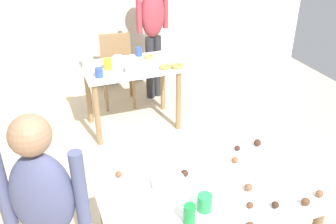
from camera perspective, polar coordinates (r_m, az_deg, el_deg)
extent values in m
cube|color=white|center=(2.37, 6.06, -12.18)|extent=(1.30, 0.77, 0.04)
cylinder|color=olive|center=(3.07, 13.07, -10.87)|extent=(0.06, 0.06, 0.71)
cube|color=silver|center=(4.12, -5.59, 6.80)|extent=(1.03, 0.62, 0.04)
cylinder|color=olive|center=(3.98, -10.64, -0.46)|extent=(0.06, 0.06, 0.71)
cylinder|color=olive|center=(4.19, 1.57, 1.71)|extent=(0.06, 0.06, 0.71)
cylinder|color=olive|center=(4.42, -11.93, 2.53)|extent=(0.06, 0.06, 0.71)
cylinder|color=olive|center=(4.61, -0.78, 4.39)|extent=(0.06, 0.06, 0.71)
cube|color=olive|center=(4.76, -7.57, 5.93)|extent=(0.45, 0.45, 0.04)
cube|color=olive|center=(4.84, -7.96, 9.25)|extent=(0.38, 0.10, 0.42)
cylinder|color=olive|center=(4.71, -5.13, 2.82)|extent=(0.04, 0.04, 0.41)
cylinder|color=olive|center=(4.69, -9.25, 2.40)|extent=(0.04, 0.04, 0.41)
cylinder|color=olive|center=(5.02, -5.66, 4.50)|extent=(0.04, 0.04, 0.41)
cylinder|color=olive|center=(5.00, -9.53, 4.11)|extent=(0.04, 0.04, 0.41)
ellipsoid|color=#4C5175|center=(2.03, -18.38, -11.97)|extent=(0.37, 0.29, 0.52)
sphere|color=#997051|center=(1.83, -20.13, -3.31)|extent=(0.20, 0.20, 0.20)
cylinder|color=#4C5175|center=(2.07, -23.68, -10.86)|extent=(0.09, 0.09, 0.45)
cylinder|color=#4C5175|center=(1.96, -13.13, -11.30)|extent=(0.09, 0.09, 0.45)
cylinder|color=#28282D|center=(4.96, -1.64, 6.87)|extent=(0.11, 0.11, 0.82)
cylinder|color=#28282D|center=(4.90, -2.72, 6.58)|extent=(0.11, 0.11, 0.82)
ellipsoid|color=#9E3842|center=(4.71, -2.34, 14.58)|extent=(0.36, 0.27, 0.58)
cylinder|color=#9E3842|center=(4.80, -0.38, 15.42)|extent=(0.09, 0.09, 0.49)
cylinder|color=#9E3842|center=(4.60, -4.40, 14.73)|extent=(0.09, 0.09, 0.49)
cylinder|color=white|center=(2.36, 0.07, -10.61)|extent=(0.20, 0.20, 0.06)
cylinder|color=#198438|center=(2.12, 3.24, -15.17)|extent=(0.07, 0.07, 0.12)
cube|color=silver|center=(2.35, 8.06, -12.04)|extent=(0.17, 0.02, 0.01)
cylinder|color=green|center=(2.20, 5.56, -13.45)|extent=(0.08, 0.08, 0.10)
sphere|color=brown|center=(2.46, 21.88, -11.37)|extent=(0.05, 0.05, 0.05)
sphere|color=brown|center=(2.38, 12.04, -11.05)|extent=(0.05, 0.05, 0.05)
sphere|color=#3D2319|center=(2.79, 13.35, -4.53)|extent=(0.05, 0.05, 0.05)
sphere|color=#3D2319|center=(2.31, 15.88, -13.32)|extent=(0.04, 0.04, 0.04)
sphere|color=brown|center=(2.28, 12.29, -13.56)|extent=(0.04, 0.04, 0.04)
sphere|color=brown|center=(2.38, 20.05, -12.60)|extent=(0.05, 0.05, 0.05)
sphere|color=#3D2319|center=(2.72, 10.43, -5.36)|extent=(0.04, 0.04, 0.04)
sphere|color=brown|center=(2.46, -7.45, -9.30)|extent=(0.04, 0.04, 0.04)
sphere|color=brown|center=(2.60, 10.09, -7.13)|extent=(0.04, 0.04, 0.04)
sphere|color=#3D2319|center=(2.44, 2.51, -9.23)|extent=(0.05, 0.05, 0.05)
cylinder|color=white|center=(4.07, -12.10, 7.98)|extent=(0.12, 0.12, 0.22)
cylinder|color=#3351B2|center=(4.34, -4.41, 9.08)|extent=(0.07, 0.07, 0.10)
cylinder|color=#3351B2|center=(3.85, -10.38, 5.88)|extent=(0.08, 0.08, 0.10)
cylinder|color=white|center=(3.89, -5.91, 6.49)|extent=(0.08, 0.08, 0.09)
cylinder|color=yellow|center=(4.02, -9.08, 7.17)|extent=(0.09, 0.09, 0.11)
torus|color=pink|center=(4.23, -12.06, 7.41)|extent=(0.11, 0.11, 0.03)
torus|color=gold|center=(4.29, -2.90, 8.35)|extent=(0.11, 0.11, 0.03)
torus|color=white|center=(4.04, -5.98, 6.92)|extent=(0.13, 0.13, 0.04)
torus|color=white|center=(4.30, -7.60, 8.20)|extent=(0.12, 0.12, 0.04)
torus|color=gold|center=(4.00, -0.41, 6.84)|extent=(0.13, 0.13, 0.04)
torus|color=gold|center=(4.02, 1.40, 6.98)|extent=(0.13, 0.13, 0.04)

